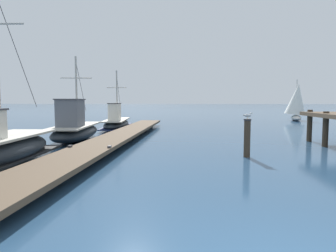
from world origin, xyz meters
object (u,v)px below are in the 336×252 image
Objects in this scene: fishing_boat_0 at (116,122)px; fishing_boat_1 at (75,129)px; distant_sailboat at (297,102)px; perched_seagull at (247,115)px; mooring_piling at (247,137)px.

fishing_boat_0 is 1.04× the size of fishing_boat_1.
distant_sailboat is at bearing 33.04° from fishing_boat_0.
fishing_boat_1 is (-0.78, -7.00, 0.16)m from fishing_boat_0.
fishing_boat_1 is 17.02× the size of perched_seagull.
perched_seagull is at bearing -27.33° from fishing_boat_1.
fishing_boat_0 is at bearing 83.62° from fishing_boat_1.
fishing_boat_0 reaches higher than mooring_piling.
distant_sailboat is (10.21, 23.45, 0.44)m from perched_seagull.
distant_sailboat is at bearing 66.47° from perched_seagull.
distant_sailboat is (18.26, 11.88, 1.61)m from fishing_boat_0.
mooring_piling is 0.33× the size of distant_sailboat.
fishing_boat_1 is 4.15× the size of mooring_piling.
perched_seagull is (8.84, -4.57, 1.01)m from fishing_boat_1.
fishing_boat_0 reaches higher than perched_seagull.
perched_seagull is 25.58m from distant_sailboat.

